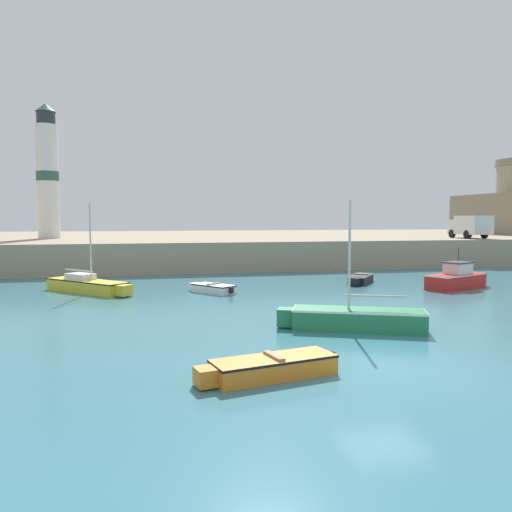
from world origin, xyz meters
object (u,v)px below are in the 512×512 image
Objects in this scene: dinghy_orange_3 at (271,367)px; dinghy_black_4 at (360,279)px; sailboat_green_5 at (355,318)px; truck_on_quay at (470,226)px; dinghy_white_1 at (212,288)px; motorboat_red_6 at (457,279)px; lighthouse at (47,173)px; sailboat_yellow_0 at (88,285)px.

dinghy_black_4 is at bearing 59.02° from dinghy_orange_3.
dinghy_orange_3 is 0.73× the size of sailboat_green_5.
dinghy_black_4 is 0.74× the size of truck_on_quay.
dinghy_white_1 is 10.70m from dinghy_black_4.
motorboat_red_6 is at bearing 40.61° from sailboat_green_5.
dinghy_white_1 is 11.86m from sailboat_green_5.
truck_on_quay is at bearing 52.27° from motorboat_red_6.
motorboat_red_6 is (15.94, 14.68, 0.32)m from dinghy_orange_3.
dinghy_orange_3 is 1.33× the size of dinghy_black_4.
lighthouse is (-12.95, 22.34, 8.48)m from dinghy_white_1.
sailboat_yellow_0 is 1.08× the size of motorboat_red_6.
lighthouse reaches higher than dinghy_white_1.
sailboat_yellow_0 is at bearing -161.27° from truck_on_quay.
dinghy_black_4 reaches higher than dinghy_orange_3.
lighthouse is (-28.38, 23.81, 8.14)m from motorboat_red_6.
sailboat_green_5 is (4.23, -11.08, 0.18)m from dinghy_white_1.
dinghy_black_4 is 32.06m from lighthouse.
truck_on_quay is (27.56, 29.69, 3.42)m from dinghy_orange_3.
dinghy_white_1 is 0.73× the size of dinghy_orange_3.
truck_on_quay reaches higher than motorboat_red_6.
dinghy_white_1 is at bearing -14.65° from sailboat_yellow_0.
dinghy_orange_3 is (-0.51, -16.15, 0.02)m from dinghy_white_1.
dinghy_orange_3 is (6.77, -18.05, -0.15)m from sailboat_yellow_0.
sailboat_green_5 is 33.74m from truck_on_quay.
dinghy_orange_3 is at bearing -91.80° from dinghy_white_1.
sailboat_yellow_0 is 1.28× the size of truck_on_quay.
truck_on_quay is at bearing -12.40° from lighthouse.
dinghy_white_1 is 15.51m from motorboat_red_6.
dinghy_black_4 is at bearing 64.70° from sailboat_green_5.
motorboat_red_6 is at bearing -5.43° from dinghy_white_1.
dinghy_white_1 is 0.60× the size of motorboat_red_6.
dinghy_orange_3 is 0.33× the size of lighthouse.
dinghy_black_4 is at bearing -145.49° from truck_on_quay.
sailboat_green_5 is 1.34× the size of truck_on_quay.
dinghy_orange_3 is 40.66m from truck_on_quay.
lighthouse is at bearing 117.20° from sailboat_green_5.
dinghy_white_1 is at bearing -168.41° from dinghy_black_4.
sailboat_green_5 is 38.48m from lighthouse.
truck_on_quay is (40.00, -8.79, -5.04)m from lighthouse.
dinghy_orange_3 is 41.32m from lighthouse.
sailboat_yellow_0 is 22.78m from lighthouse.
sailboat_yellow_0 is 7.53m from dinghy_white_1.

